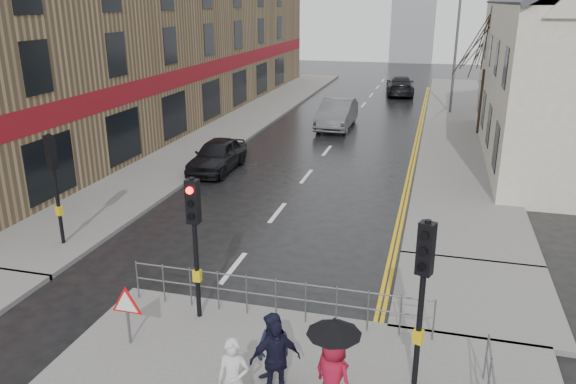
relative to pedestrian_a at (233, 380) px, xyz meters
The scene contains 20 objects.
ground 3.64m from the pedestrian_a, 128.08° to the left, with size 120.00×120.00×0.00m, color black.
left_pavement 27.20m from the pedestrian_a, 108.59° to the left, with size 4.00×44.00×0.14m, color #605E5B.
right_pavement 28.12m from the pedestrian_a, 81.14° to the left, with size 4.00×40.00×0.14m, color #605E5B.
pavement_bridge_right 7.26m from the pedestrian_a, 53.10° to the left, with size 4.00×4.20×0.14m, color #605E5B.
building_left_terrace 28.82m from the pedestrian_a, 119.77° to the left, with size 8.00×42.00×10.00m, color #8E7452.
traffic_signal_near_left 3.88m from the pedestrian_a, 123.60° to the left, with size 0.28×0.27×3.40m.
traffic_signal_near_right 3.83m from the pedestrian_a, 30.21° to the left, with size 0.34×0.33×3.40m.
traffic_signal_far_left 9.72m from the pedestrian_a, 143.03° to the left, with size 0.34×0.33×3.40m.
guard_railing_front 3.38m from the pedestrian_a, 93.72° to the left, with size 7.14×0.04×1.00m.
warning_sign 3.36m from the pedestrian_a, 152.26° to the left, with size 0.80×0.07×1.35m.
street_lamp 31.21m from the pedestrian_a, 83.23° to the left, with size 1.83×0.25×8.00m.
tree_near 25.68m from the pedestrian_a, 77.85° to the left, with size 2.40×2.40×6.58m.
tree_far 33.47m from the pedestrian_a, 79.91° to the left, with size 2.40×2.40×5.64m.
pedestrian_a is the anchor object (origin of this frame).
pedestrian_b 1.10m from the pedestrian_a, 66.99° to the left, with size 0.74×0.58×1.53m, color black.
pedestrian_with_umbrella 1.75m from the pedestrian_a, 17.61° to the left, with size 0.96×0.96×1.94m.
pedestrian_d 0.88m from the pedestrian_a, 51.46° to the left, with size 0.95×0.40×1.63m, color black.
car_parked 15.87m from the pedestrian_a, 112.88° to the left, with size 1.65×4.11×1.40m, color black.
car_mid 24.81m from the pedestrian_a, 96.17° to the left, with size 1.77×5.07×1.67m, color #4D4F52.
car_far 37.95m from the pedestrian_a, 90.01° to the left, with size 2.10×5.16×1.50m, color black.
Camera 1 is at (5.19, -10.38, 7.15)m, focal length 35.00 mm.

